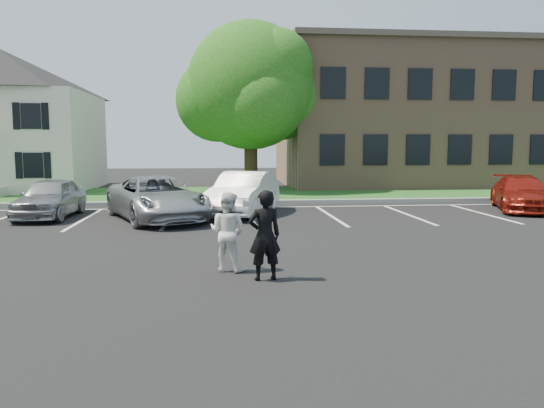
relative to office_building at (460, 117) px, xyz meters
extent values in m
plane|color=black|center=(-14.00, -21.99, -4.16)|extent=(90.00, 90.00, 0.00)
cube|color=gray|center=(-14.00, -9.99, -4.08)|extent=(40.00, 0.30, 0.15)
cube|color=#1A4F1A|center=(-14.00, -5.99, -4.12)|extent=(44.00, 8.00, 0.08)
cube|color=silver|center=(-19.60, -13.99, -4.15)|extent=(0.12, 5.20, 0.01)
cube|color=silver|center=(-16.80, -13.99, -4.15)|extent=(0.12, 5.20, 0.01)
cube|color=silver|center=(-14.00, -13.99, -4.15)|extent=(0.12, 5.20, 0.01)
cube|color=silver|center=(-11.20, -13.99, -4.15)|extent=(0.12, 5.20, 0.01)
cube|color=silver|center=(-8.40, -13.99, -4.15)|extent=(0.12, 5.20, 0.01)
cube|color=silver|center=(-5.60, -13.99, -4.15)|extent=(0.12, 5.20, 0.01)
cube|color=silver|center=(-12.60, -11.29, -4.15)|extent=(34.00, 0.12, 0.01)
cube|color=#9D775A|center=(0.00, 0.01, -0.16)|extent=(22.00, 10.00, 8.00)
cube|color=brown|center=(0.00, 0.01, 3.99)|extent=(22.40, 10.40, 0.30)
cube|color=black|center=(-9.20, -5.02, -1.96)|extent=(1.30, 0.06, 1.60)
cube|color=black|center=(-9.20, -5.02, 1.44)|extent=(1.30, 0.06, 1.60)
cube|color=black|center=(-6.90, -5.02, -1.96)|extent=(1.30, 0.06, 1.60)
cube|color=black|center=(-6.90, -5.02, 1.44)|extent=(1.30, 0.06, 1.60)
cube|color=black|center=(-4.60, -5.02, -1.96)|extent=(1.30, 0.06, 1.60)
cube|color=black|center=(-4.60, -5.02, 1.44)|extent=(1.30, 0.06, 1.60)
cube|color=black|center=(-2.30, -5.02, -1.96)|extent=(1.30, 0.06, 1.60)
cube|color=black|center=(-2.30, -5.02, 1.44)|extent=(1.30, 0.06, 1.60)
cube|color=black|center=(0.00, -5.02, -1.96)|extent=(1.30, 0.06, 1.60)
cube|color=black|center=(0.00, -5.02, 1.44)|extent=(1.30, 0.06, 1.60)
cube|color=black|center=(2.30, -5.02, -1.96)|extent=(1.30, 0.06, 1.60)
cylinder|color=black|center=(-13.37, -4.13, -2.56)|extent=(0.70, 0.70, 3.20)
sphere|color=#155017|center=(-13.37, -4.13, 1.34)|extent=(6.60, 6.60, 6.60)
sphere|color=#155017|center=(-11.77, -3.43, 0.84)|extent=(4.60, 4.60, 4.60)
sphere|color=#155017|center=(-15.07, -3.73, 0.64)|extent=(4.40, 4.40, 4.40)
sphere|color=#155017|center=(-12.97, -5.63, 0.44)|extent=(4.00, 4.00, 4.00)
sphere|color=#155017|center=(-13.97, -2.53, 1.64)|extent=(4.20, 4.20, 4.20)
sphere|color=#155017|center=(-12.17, -5.03, 2.24)|extent=(3.80, 3.80, 3.80)
imported|color=black|center=(-14.29, -22.50, -3.32)|extent=(0.68, 0.51, 1.68)
imported|color=white|center=(-14.96, -21.71, -3.37)|extent=(0.96, 0.89, 1.58)
imported|color=#9F9FA3|center=(-20.85, -13.40, -3.48)|extent=(1.75, 4.06, 1.37)
imported|color=#A6A8AD|center=(-17.15, -14.35, -3.44)|extent=(4.21, 5.71, 1.44)
imported|color=white|center=(-14.21, -13.25, -3.40)|extent=(3.03, 4.88, 1.52)
imported|color=maroon|center=(-3.68, -13.22, -3.51)|extent=(3.25, 4.78, 1.29)
camera|label=1|loc=(-15.15, -32.11, -1.63)|focal=35.00mm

